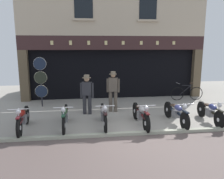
{
  "coord_description": "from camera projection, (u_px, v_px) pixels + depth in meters",
  "views": [
    {
      "loc": [
        -1.65,
        -6.62,
        2.84
      ],
      "look_at": [
        -0.45,
        2.68,
        0.99
      ],
      "focal_mm": 36.19,
      "sensor_mm": 36.0,
      "label": 1
    }
  ],
  "objects": [
    {
      "name": "ground",
      "position": [
        145.0,
        151.0,
        6.25
      ],
      "size": [
        21.64,
        22.0,
        0.18
      ],
      "color": "gray"
    },
    {
      "name": "shop_facade",
      "position": [
        110.0,
        64.0,
        13.68
      ],
      "size": [
        9.94,
        4.42,
        6.41
      ],
      "color": "black",
      "rests_on": "ground"
    },
    {
      "name": "motorcycle_far_left",
      "position": [
        23.0,
        118.0,
        7.55
      ],
      "size": [
        0.62,
        2.03,
        0.92
      ],
      "rotation": [
        0.0,
        0.0,
        3.21
      ],
      "color": "black",
      "rests_on": "ground"
    },
    {
      "name": "motorcycle_left",
      "position": [
        65.0,
        116.0,
        7.8
      ],
      "size": [
        0.62,
        2.05,
        0.92
      ],
      "rotation": [
        0.0,
        0.0,
        3.16
      ],
      "color": "black",
      "rests_on": "ground"
    },
    {
      "name": "motorcycle_center_left",
      "position": [
        104.0,
        115.0,
        7.93
      ],
      "size": [
        0.62,
        1.99,
        0.92
      ],
      "rotation": [
        0.0,
        0.0,
        3.13
      ],
      "color": "black",
      "rests_on": "ground"
    },
    {
      "name": "motorcycle_center",
      "position": [
        141.0,
        114.0,
        8.02
      ],
      "size": [
        0.62,
        2.09,
        0.93
      ],
      "rotation": [
        0.0,
        0.0,
        3.16
      ],
      "color": "black",
      "rests_on": "ground"
    },
    {
      "name": "motorcycle_center_right",
      "position": [
        176.0,
        112.0,
        8.24
      ],
      "size": [
        0.62,
        2.08,
        0.91
      ],
      "rotation": [
        0.0,
        0.0,
        3.17
      ],
      "color": "black",
      "rests_on": "ground"
    },
    {
      "name": "motorcycle_right",
      "position": [
        210.0,
        112.0,
        8.36
      ],
      "size": [
        0.62,
        1.93,
        0.9
      ],
      "rotation": [
        0.0,
        0.0,
        3.1
      ],
      "color": "black",
      "rests_on": "ground"
    },
    {
      "name": "salesman_left",
      "position": [
        87.0,
        92.0,
        9.29
      ],
      "size": [
        0.55,
        0.37,
        1.65
      ],
      "rotation": [
        0.0,
        0.0,
        2.94
      ],
      "color": "#2D2D33",
      "rests_on": "ground"
    },
    {
      "name": "shopkeeper_center",
      "position": [
        113.0,
        89.0,
        9.64
      ],
      "size": [
        0.55,
        0.34,
        1.75
      ],
      "rotation": [
        0.0,
        0.0,
        2.93
      ],
      "color": "brown",
      "rests_on": "ground"
    },
    {
      "name": "tyre_sign_pole",
      "position": [
        41.0,
        78.0,
        10.37
      ],
      "size": [
        0.58,
        0.07,
        2.3
      ],
      "color": "#232328",
      "rests_on": "ground"
    },
    {
      "name": "advert_board_near",
      "position": [
        140.0,
        66.0,
        12.3
      ],
      "size": [
        0.74,
        0.03,
        1.11
      ],
      "color": "silver"
    },
    {
      "name": "advert_board_far",
      "position": [
        158.0,
        66.0,
        12.43
      ],
      "size": [
        0.75,
        0.03,
        1.09
      ],
      "color": "beige"
    },
    {
      "name": "leaning_bicycle",
      "position": [
        187.0,
        93.0,
        11.82
      ],
      "size": [
        1.72,
        0.5,
        0.94
      ],
      "rotation": [
        0.0,
        0.0,
        1.52
      ],
      "color": "black",
      "rests_on": "ground"
    }
  ]
}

